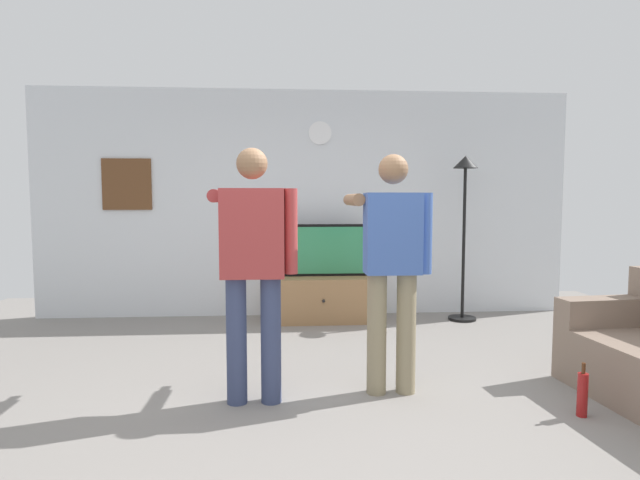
% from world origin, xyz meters
% --- Properties ---
extents(ground_plane, '(8.40, 8.40, 0.00)m').
position_xyz_m(ground_plane, '(0.00, 0.00, 0.00)').
color(ground_plane, gray).
extents(back_wall, '(6.40, 0.10, 2.70)m').
position_xyz_m(back_wall, '(0.00, 2.95, 1.35)').
color(back_wall, silver).
rests_on(back_wall, ground_plane).
extents(tv_stand, '(1.18, 0.58, 0.51)m').
position_xyz_m(tv_stand, '(0.17, 2.60, 0.26)').
color(tv_stand, '#997047').
rests_on(tv_stand, ground_plane).
extents(television, '(1.09, 0.07, 0.60)m').
position_xyz_m(television, '(0.17, 2.65, 0.82)').
color(television, black).
rests_on(television, tv_stand).
extents(wall_clock, '(0.27, 0.03, 0.27)m').
position_xyz_m(wall_clock, '(0.17, 2.89, 2.19)').
color(wall_clock, white).
extents(framed_picture, '(0.56, 0.04, 0.60)m').
position_xyz_m(framed_picture, '(-2.10, 2.90, 1.58)').
color(framed_picture, brown).
extents(floor_lamp, '(0.32, 0.32, 1.90)m').
position_xyz_m(floor_lamp, '(1.81, 2.50, 1.36)').
color(floor_lamp, black).
rests_on(floor_lamp, ground_plane).
extents(person_standing_nearer_lamp, '(0.61, 0.78, 1.75)m').
position_xyz_m(person_standing_nearer_lamp, '(-0.47, 0.25, 1.00)').
color(person_standing_nearer_lamp, '#384266').
rests_on(person_standing_nearer_lamp, ground_plane).
extents(person_standing_nearer_couch, '(0.57, 0.78, 1.72)m').
position_xyz_m(person_standing_nearer_couch, '(0.51, 0.36, 0.97)').
color(person_standing_nearer_couch, gray).
rests_on(person_standing_nearer_couch, ground_plane).
extents(beverage_bottle, '(0.07, 0.07, 0.35)m').
position_xyz_m(beverage_bottle, '(1.66, -0.14, 0.15)').
color(beverage_bottle, maroon).
rests_on(beverage_bottle, ground_plane).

